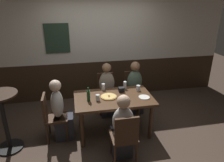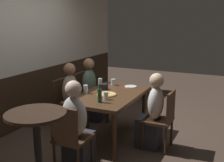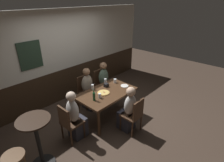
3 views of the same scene
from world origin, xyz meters
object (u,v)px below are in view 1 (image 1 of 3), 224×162
beer_bottle_green (88,96)px  beer_glass_tall (125,86)px  chair_right_far (133,88)px  condiment_caddy (121,90)px  beer_glass_half (98,98)px  tumbler_short (103,87)px  chair_mid_near (125,136)px  side_bar_table (4,118)px  person_head_west (61,114)px  chair_mid_far (106,90)px  person_right_far (135,91)px  person_mid_far (107,93)px  pint_glass_pale (138,88)px  plate_white_large (144,97)px  person_mid_near (122,131)px  pizza (109,97)px  dining_table (114,101)px  chair_head_west (52,115)px

beer_bottle_green → beer_glass_tall: bearing=27.1°
chair_right_far → condiment_caddy: size_ratio=8.00×
beer_glass_half → tumbler_short: (0.17, 0.43, 0.00)m
chair_mid_near → side_bar_table: size_ratio=0.84×
person_head_west → beer_bottle_green: 0.62m
chair_mid_far → person_head_west: person_head_west is taller
person_right_far → side_bar_table: (-2.51, -0.84, 0.12)m
person_mid_far → tumbler_short: size_ratio=8.92×
tumbler_short → side_bar_table: side_bar_table is taller
person_mid_far → pint_glass_pale: (0.54, -0.49, 0.29)m
person_head_west → plate_white_large: size_ratio=5.62×
chair_mid_near → tumbler_short: (-0.13, 1.21, 0.30)m
chair_right_far → plate_white_large: size_ratio=4.27×
beer_glass_half → tumbler_short: tumbler_short is taller
side_bar_table → beer_glass_tall: bearing=12.4°
person_mid_far → tumbler_short: person_mid_far is taller
chair_mid_far → person_mid_near: 1.54m
person_mid_far → pizza: 0.73m
person_head_west → pint_glass_pale: person_head_west is taller
beer_glass_tall → pint_glass_pale: bearing=-29.2°
person_right_far → person_head_west: bearing=-156.8°
chair_mid_far → person_right_far: 0.65m
dining_table → person_mid_far: person_mid_far is taller
plate_white_large → chair_mid_far: bearing=119.4°
person_mid_far → person_head_west: bearing=-144.7°
chair_right_far → chair_head_west: 1.96m
condiment_caddy → person_head_west: bearing=-170.2°
person_head_west → beer_glass_half: bearing=-6.8°
chair_mid_near → person_mid_near: (0.00, 0.16, -0.02)m
tumbler_short → condiment_caddy: tumbler_short is taller
beer_glass_tall → beer_glass_half: bearing=-146.0°
tumbler_short → side_bar_table: size_ratio=0.13×
chair_right_far → condiment_caddy: bearing=-123.8°
person_mid_near → plate_white_large: (0.55, 0.56, 0.27)m
chair_mid_near → side_bar_table: bearing=159.5°
side_bar_table → pint_glass_pale: bearing=8.1°
chair_mid_near → pizza: 0.91m
side_bar_table → condiment_caddy: bearing=9.6°
pizza → chair_mid_far: bearing=84.0°
person_mid_far → condiment_caddy: 0.60m
person_mid_near → beer_glass_tall: (0.30, 1.02, 0.33)m
person_mid_far → tumbler_short: bearing=-111.8°
chair_right_far → chair_mid_far: same height
dining_table → chair_mid_far: 0.86m
dining_table → beer_bottle_green: beer_bottle_green is taller
pizza → person_right_far: bearing=43.0°
person_head_west → condiment_caddy: (1.17, 0.20, 0.29)m
pint_glass_pale → condiment_caddy: size_ratio=0.98×
chair_mid_near → beer_glass_half: (-0.30, 0.77, 0.30)m
chair_mid_near → pizza: bearing=95.8°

